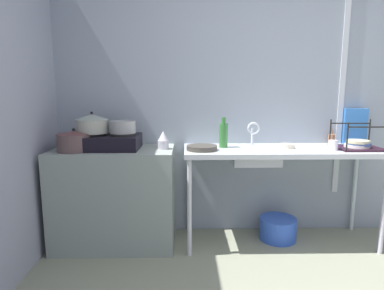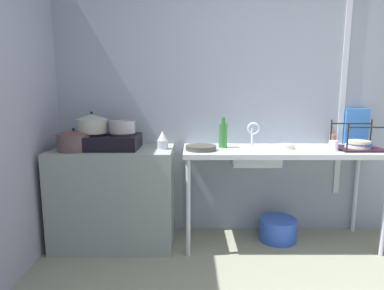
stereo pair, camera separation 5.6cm
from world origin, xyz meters
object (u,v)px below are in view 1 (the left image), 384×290
at_px(pot_on_left_burner, 92,124).
at_px(cup_by_rack, 333,145).
at_px(pot_beside_stove, 74,141).
at_px(faucet, 253,130).
at_px(pot_on_right_burner, 123,127).
at_px(small_bowl_on_drainboard, 287,146).
at_px(sink_basin, 255,156).
at_px(bottle_by_sink, 223,135).
at_px(cereal_box, 355,126).
at_px(utensil_jar, 332,139).
at_px(frying_pan, 202,148).
at_px(bucket_on_floor, 278,229).
at_px(dish_rack, 358,144).
at_px(stove, 108,142).
at_px(percolator, 163,140).

distance_m(pot_on_left_burner, cup_by_rack, 1.98).
distance_m(pot_beside_stove, faucet, 1.51).
xyz_separation_m(pot_on_right_burner, small_bowl_on_drainboard, (1.38, 0.01, -0.17)).
distance_m(pot_on_left_burner, sink_basin, 1.38).
bearing_deg(bottle_by_sink, cup_by_rack, -10.28).
distance_m(small_bowl_on_drainboard, bottle_by_sink, 0.54).
relative_size(cereal_box, utensil_jar, 1.60).
relative_size(sink_basin, frying_pan, 1.54).
height_order(frying_pan, cereal_box, cereal_box).
distance_m(frying_pan, utensil_jar, 1.24).
distance_m(sink_basin, bottle_by_sink, 0.32).
bearing_deg(frying_pan, bucket_on_floor, 9.43).
distance_m(dish_rack, utensil_jar, 0.27).
bearing_deg(stove, utensil_jar, 6.35).
bearing_deg(dish_rack, utensil_jar, 114.55).
bearing_deg(small_bowl_on_drainboard, stove, -179.56).
bearing_deg(pot_beside_stove, stove, 20.71).
height_order(pot_on_left_burner, utensil_jar, pot_on_left_burner).
xyz_separation_m(sink_basin, bucket_on_floor, (0.24, 0.07, -0.68)).
bearing_deg(small_bowl_on_drainboard, utensil_jar, 23.69).
distance_m(stove, bottle_by_sink, 0.97).
height_order(bottle_by_sink, cereal_box, cereal_box).
relative_size(sink_basin, bottle_by_sink, 1.49).
relative_size(dish_rack, cereal_box, 1.14).
xyz_separation_m(dish_rack, cup_by_rack, (-0.24, -0.07, 0.01)).
bearing_deg(utensil_jar, percolator, -171.39).
bearing_deg(frying_pan, pot_beside_stove, -178.71).
relative_size(sink_basin, bucket_on_floor, 1.19).
bearing_deg(pot_on_left_burner, pot_on_right_burner, 0.00).
xyz_separation_m(pot_on_left_burner, faucet, (1.36, 0.13, -0.07)).
distance_m(frying_pan, cereal_box, 1.45).
bearing_deg(stove, cereal_box, 5.81).
bearing_deg(sink_basin, utensil_jar, 17.88).
bearing_deg(cereal_box, stove, -165.97).
xyz_separation_m(pot_beside_stove, dish_rack, (2.34, 0.07, -0.05)).
xyz_separation_m(pot_on_left_burner, frying_pan, (0.90, -0.07, -0.19)).
relative_size(pot_on_left_burner, bottle_by_sink, 1.03).
distance_m(pot_on_right_burner, cup_by_rack, 1.73).
xyz_separation_m(sink_basin, small_bowl_on_drainboard, (0.28, 0.03, 0.08)).
distance_m(pot_on_right_burner, cereal_box, 2.07).
relative_size(pot_on_right_burner, frying_pan, 0.85).
relative_size(sink_basin, small_bowl_on_drainboard, 2.96).
distance_m(pot_on_left_burner, small_bowl_on_drainboard, 1.64).
height_order(pot_on_right_burner, sink_basin, pot_on_right_burner).
relative_size(small_bowl_on_drainboard, cereal_box, 0.40).
bearing_deg(pot_on_left_burner, small_bowl_on_drainboard, 0.41).
distance_m(pot_on_right_burner, dish_rack, 1.97).
bearing_deg(stove, frying_pan, -5.18).
bearing_deg(pot_beside_stove, utensil_jar, 8.03).
bearing_deg(percolator, pot_on_right_burner, 178.32).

